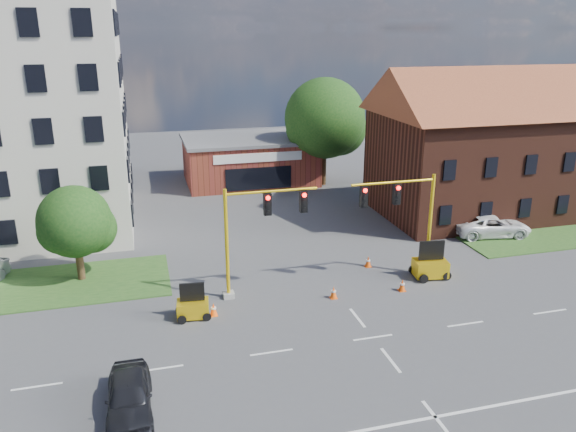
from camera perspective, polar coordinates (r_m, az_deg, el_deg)
The scene contains 17 objects.
ground at distance 27.83m, azimuth 8.62°, elevation -12.11°, with size 120.00×120.00×0.00m, color #48484B.
grass_verge_ne at distance 43.96m, azimuth 25.82°, elevation -2.02°, with size 14.00×4.00×0.08m, color #264F1D.
lane_markings at distance 25.55m, azimuth 11.36°, elevation -15.34°, with size 60.00×36.00×0.01m, color silver, non-canonical shape.
brick_shop at distance 54.07m, azimuth -3.92°, elevation 5.76°, with size 12.40×8.40×4.30m.
townhouse_row at distance 47.76m, azimuth 21.46°, elevation 7.44°, with size 21.00×11.00×11.50m.
tree_large at distance 52.34m, azimuth 4.13°, elevation 9.62°, with size 7.75×7.38×9.96m.
tree_nw_front at distance 34.26m, azimuth -20.46°, elevation -0.71°, with size 4.37×4.16×5.72m.
signal_mast_west at distance 30.13m, azimuth -3.20°, elevation -1.21°, with size 5.30×0.60×6.20m.
signal_mast_east at distance 32.91m, azimuth 11.81°, elevation 0.14°, with size 5.30×0.60×6.20m.
trailer_west at distance 29.41m, azimuth -9.63°, elevation -9.11°, with size 1.71×1.24×1.83m.
trailer_east at distance 34.43m, azimuth 14.25°, elevation -4.97°, with size 2.09×1.56×2.19m.
cone_a at distance 29.52m, azimuth -7.57°, elevation -9.40°, with size 0.40×0.40×0.70m.
cone_b at distance 31.12m, azimuth 4.65°, elevation -7.75°, with size 0.40×0.40×0.70m.
cone_c at distance 32.48m, azimuth 11.52°, elevation -6.91°, with size 0.40×0.40×0.70m.
cone_d at distance 35.25m, azimuth 8.14°, elevation -4.61°, with size 0.40×0.40×0.70m.
pickup_white at distance 42.44m, azimuth 19.98°, elevation -0.92°, with size 2.51×5.45×1.51m, color white.
sedan_dark at distance 23.38m, azimuth -15.82°, elevation -17.14°, with size 1.71×4.25×1.45m, color black.
Camera 1 is at (-10.05, -21.78, 14.10)m, focal length 35.00 mm.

